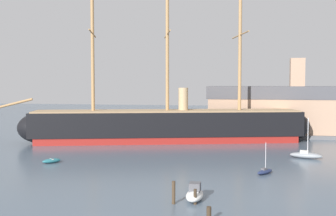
{
  "coord_description": "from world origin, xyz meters",
  "views": [
    {
      "loc": [
        12.99,
        -32.71,
        12.15
      ],
      "look_at": [
        -1.06,
        36.58,
        8.05
      ],
      "focal_mm": 45.21,
      "sensor_mm": 36.0,
      "label": 1
    }
  ],
  "objects": [
    {
      "name": "dinghy_mid_left",
      "position": [
        -17.22,
        26.53,
        0.34
      ],
      "size": [
        2.84,
        2.97,
        0.68
      ],
      "color": "#236670",
      "rests_on": "ground"
    },
    {
      "name": "dockside_warehouse_right",
      "position": [
        23.79,
        69.49,
        5.79
      ],
      "size": [
        46.26,
        13.81,
        18.0
      ],
      "color": "#565659",
      "rests_on": "ground"
    },
    {
      "name": "motorboat_foreground_right",
      "position": [
        7.07,
        10.49,
        0.62
      ],
      "size": [
        1.78,
        4.22,
        1.77
      ],
      "color": "silver",
      "rests_on": "ground"
    },
    {
      "name": "sailboat_alongside_stern",
      "position": [
        21.42,
        38.41,
        0.56
      ],
      "size": [
        5.32,
        2.8,
        6.64
      ],
      "color": "gray",
      "rests_on": "ground"
    },
    {
      "name": "tall_ship",
      "position": [
        -4.55,
        53.09,
        3.49
      ],
      "size": [
        65.06,
        24.16,
        32.07
      ],
      "color": "maroon",
      "rests_on": "ground"
    },
    {
      "name": "mooring_piling_nearest",
      "position": [
        5.18,
        8.61,
        1.16
      ],
      "size": [
        0.35,
        0.35,
        2.32
      ],
      "primitive_type": "cylinder",
      "color": "#423323",
      "rests_on": "ground"
    },
    {
      "name": "motorboat_distant_centre",
      "position": [
        2.29,
        64.34,
        0.65
      ],
      "size": [
        4.58,
        4.27,
        1.86
      ],
      "color": "#1E284C",
      "rests_on": "ground"
    },
    {
      "name": "sailboat_mid_right",
      "position": [
        14.58,
        24.91,
        0.36
      ],
      "size": [
        2.63,
        3.26,
        4.25
      ],
      "color": "#1E284C",
      "rests_on": "ground"
    },
    {
      "name": "mooring_piling_right_pair",
      "position": [
        9.24,
        3.94,
        0.65
      ],
      "size": [
        0.43,
        0.43,
        1.3
      ],
      "primitive_type": "cylinder",
      "color": "#382B1E",
      "rests_on": "ground"
    },
    {
      "name": "mooring_piling_left_pair",
      "position": [
        7.34,
        8.88,
        0.78
      ],
      "size": [
        0.32,
        0.32,
        1.56
      ],
      "primitive_type": "cylinder",
      "color": "#382B1E",
      "rests_on": "ground"
    }
  ]
}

